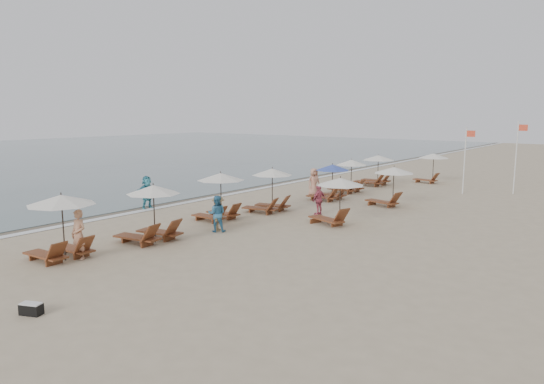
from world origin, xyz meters
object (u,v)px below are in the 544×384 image
Objects in this scene: lounger_station_5 at (348,176)px; beachgoer_mid_b at (218,213)px; lounger_station_6 at (374,171)px; beachgoer_far_b at (314,182)px; lounger_station_2 at (218,195)px; flag_pole_near at (465,157)px; lounger_station_4 at (329,183)px; inland_station_2 at (431,163)px; duffel_bag at (31,309)px; lounger_station_3 at (269,191)px; inland_station_0 at (335,196)px; lounger_station_1 at (150,215)px; inland_station_1 at (389,182)px; beachgoer_near at (79,234)px; beachgoer_mid_a at (217,214)px; lounger_station_0 at (60,225)px; beachgoer_far_a at (319,200)px; waterline_walker at (147,192)px.

lounger_station_5 is 1.52× the size of beachgoer_mid_b.
lounger_station_6 reaches higher than beachgoer_far_b.
flag_pole_near is at bearing 65.55° from lounger_station_2.
inland_station_2 is at bearing 78.73° from lounger_station_4.
lounger_station_2 is 12.17m from duffel_bag.
inland_station_2 is at bearing 52.29° from lounger_station_6.
lounger_station_2 is 0.91× the size of lounger_station_6.
lounger_station_3 reaches higher than beachgoer_far_b.
inland_station_0 is 16.66m from inland_station_2.
inland_station_1 is at bearing 71.89° from lounger_station_1.
beachgoer_near is at bearing 135.28° from duffel_bag.
flag_pole_near reaches higher than beachgoer_mid_a.
lounger_station_0 is 0.96× the size of inland_station_0.
lounger_station_6 is (0.49, 23.84, -0.22)m from lounger_station_0.
flag_pole_near is (2.04, 6.95, 1.01)m from inland_station_1.
inland_station_1 is 10.88m from beachgoer_mid_a.
beachgoer_near reaches higher than beachgoer_far_a.
lounger_station_2 is 1.37× the size of waterline_walker.
beachgoer_far_b is at bearing -109.94° from lounger_station_5.
lounger_station_1 reaches higher than beachgoer_mid_b.
beachgoer_mid_a is at bearing -99.63° from waterline_walker.
lounger_station_5 is (-0.49, 3.23, 0.03)m from lounger_station_4.
flag_pole_near reaches higher than lounger_station_4.
flag_pole_near reaches higher than lounger_station_2.
lounger_station_1 reaches higher than inland_station_1.
lounger_station_0 is 3.61m from lounger_station_1.
duffel_bag is (3.51, -6.70, -0.93)m from lounger_station_1.
lounger_station_3 reaches higher than inland_station_1.
lounger_station_4 is at bearing 98.49° from duffel_bag.
flag_pole_near is at bearing -0.98° from lounger_station_6.
inland_station_2 is at bearing 80.21° from lounger_station_3.
beachgoer_mid_a is (0.94, 2.90, -0.28)m from lounger_station_1.
lounger_station_4 is 1.49× the size of beachgoer_mid_a.
inland_station_1 is (4.84, 16.78, 0.12)m from lounger_station_0.
beachgoer_mid_b is at bearing -129.40° from inland_station_0.
lounger_station_0 reaches higher than lounger_station_3.
beachgoer_mid_a is (0.84, -13.27, -0.25)m from lounger_station_5.
lounger_station_3 is 8.35m from lounger_station_5.
lounger_station_3 is 4.36m from inland_station_0.
lounger_station_1 is 4.10× the size of duffel_bag.
lounger_station_2 is 2.45m from beachgoer_mid_a.
beachgoer_mid_b is at bearing 105.27° from duffel_bag.
flag_pole_near is at bearing -143.50° from beachgoer_mid_a.
lounger_station_2 reaches higher than beachgoer_mid_b.
duffel_bag is at bearing -82.51° from lounger_station_6.
beachgoer_mid_a is at bearing -87.95° from lounger_station_4.
beachgoer_far_a is at bearing 140.29° from inland_station_0.
inland_station_1 reaches higher than lounger_station_6.
duffel_bag is at bearing -143.98° from beachgoer_far_b.
beachgoer_far_a is (2.58, 11.95, -0.12)m from beachgoer_near.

